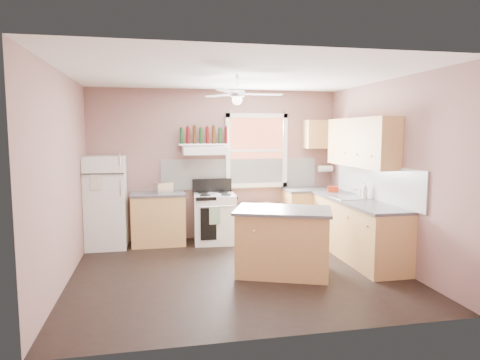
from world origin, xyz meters
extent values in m
plane|color=black|center=(0.00, 0.00, 0.00)|extent=(4.50, 4.50, 0.00)
plane|color=white|center=(0.00, 0.00, 2.70)|extent=(4.50, 4.50, 0.00)
cube|color=#845F59|center=(0.00, 2.02, 1.35)|extent=(4.50, 0.05, 2.70)
cube|color=#845F59|center=(2.27, 0.00, 1.35)|extent=(0.05, 4.00, 2.70)
cube|color=#845F59|center=(-2.27, 0.00, 1.35)|extent=(0.05, 4.00, 2.70)
cube|color=white|center=(0.45, 1.99, 1.18)|extent=(2.90, 0.03, 0.55)
cube|color=white|center=(2.23, 0.30, 1.18)|extent=(0.03, 2.60, 0.55)
cube|color=brown|center=(0.75, 1.98, 1.60)|extent=(1.00, 0.02, 1.20)
cube|color=white|center=(0.75, 1.96, 1.60)|extent=(1.16, 0.07, 1.36)
cube|color=white|center=(-1.91, 1.66, 0.77)|extent=(0.66, 0.64, 1.54)
cube|color=tan|center=(-1.06, 1.70, 0.43)|extent=(0.90, 0.60, 0.86)
cube|color=#47474A|center=(-1.06, 1.70, 0.88)|extent=(0.92, 0.62, 0.04)
cube|color=silver|center=(-0.96, 1.68, 0.99)|extent=(0.32, 0.26, 0.18)
cube|color=white|center=(-0.09, 1.62, 0.43)|extent=(0.76, 0.70, 0.86)
cube|color=white|center=(-0.23, 1.75, 1.62)|extent=(0.78, 0.50, 0.14)
cube|color=white|center=(-0.23, 1.87, 1.72)|extent=(0.90, 0.26, 0.03)
cube|color=tan|center=(0.76, 1.65, 0.32)|extent=(0.76, 0.65, 0.64)
cube|color=tan|center=(1.75, 1.70, 0.43)|extent=(1.00, 0.60, 0.86)
cube|color=tan|center=(1.95, 0.30, 0.43)|extent=(0.60, 2.20, 0.86)
cube|color=#47474A|center=(1.75, 1.70, 0.88)|extent=(1.02, 0.62, 0.04)
cube|color=#47474A|center=(1.94, 0.30, 0.88)|extent=(0.62, 2.22, 0.04)
cube|color=silver|center=(1.94, 0.50, 0.90)|extent=(0.55, 0.45, 0.03)
cylinder|color=silver|center=(2.10, 0.50, 0.97)|extent=(0.03, 0.03, 0.14)
cube|color=tan|center=(2.08, 0.50, 1.78)|extent=(0.33, 1.80, 0.76)
cube|color=tan|center=(1.95, 1.83, 1.90)|extent=(0.60, 0.33, 0.52)
cylinder|color=white|center=(2.07, 1.86, 1.25)|extent=(0.26, 0.12, 0.12)
cube|color=tan|center=(0.59, -0.22, 0.43)|extent=(1.41, 1.15, 0.86)
cube|color=#47474A|center=(0.59, -0.22, 0.88)|extent=(1.50, 1.25, 0.04)
cylinder|color=white|center=(0.00, 0.00, 2.45)|extent=(0.20, 0.20, 0.08)
imported|color=silver|center=(2.12, 0.41, 1.03)|extent=(0.13, 0.13, 0.25)
cube|color=red|center=(1.94, 1.20, 0.95)|extent=(0.21, 0.17, 0.10)
cylinder|color=#143819|center=(-0.63, 1.87, 1.87)|extent=(0.06, 0.06, 0.27)
cylinder|color=#590F0F|center=(-0.52, 1.87, 1.88)|extent=(0.06, 0.06, 0.29)
cylinder|color=#3F230F|center=(-0.40, 1.87, 1.89)|extent=(0.06, 0.06, 0.31)
cylinder|color=#143819|center=(-0.29, 1.87, 1.87)|extent=(0.06, 0.06, 0.27)
cylinder|color=#590F0F|center=(-0.17, 1.87, 1.88)|extent=(0.06, 0.06, 0.29)
cylinder|color=#3F230F|center=(-0.06, 1.87, 1.89)|extent=(0.06, 0.06, 0.31)
cylinder|color=#143819|center=(0.06, 1.87, 1.87)|extent=(0.06, 0.06, 0.27)
cylinder|color=#590F0F|center=(0.17, 1.87, 1.88)|extent=(0.06, 0.06, 0.29)
camera|label=1|loc=(-1.12, -5.71, 1.94)|focal=32.00mm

